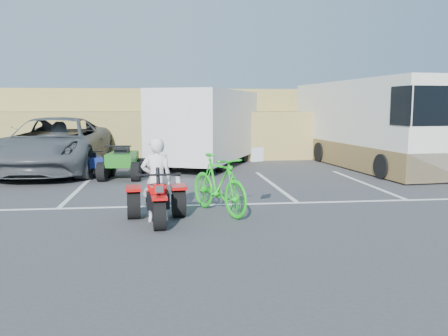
{
  "coord_description": "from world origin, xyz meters",
  "views": [
    {
      "loc": [
        -0.28,
        -8.15,
        2.23
      ],
      "look_at": [
        0.83,
        1.24,
        1.0
      ],
      "focal_mm": 38.0,
      "sensor_mm": 36.0,
      "label": 1
    }
  ],
  "objects": [
    {
      "name": "ground",
      "position": [
        0.0,
        0.0,
        0.0
      ],
      "size": [
        100.0,
        100.0,
        0.0
      ],
      "primitive_type": "plane",
      "color": "#3C3C3F",
      "rests_on": "ground"
    },
    {
      "name": "parking_stripes",
      "position": [
        0.87,
        4.07,
        0.0
      ],
      "size": [
        28.0,
        5.16,
        0.01
      ],
      "color": "white",
      "rests_on": "ground"
    },
    {
      "name": "grass_embankment",
      "position": [
        0.0,
        15.48,
        1.42
      ],
      "size": [
        40.0,
        8.5,
        3.1
      ],
      "color": "olive",
      "rests_on": "ground"
    },
    {
      "name": "red_trike_atv",
      "position": [
        -0.5,
        0.86,
        0.0
      ],
      "size": [
        1.31,
        1.68,
        1.03
      ],
      "primitive_type": null,
      "rotation": [
        0.0,
        0.0,
        0.08
      ],
      "color": "#B90B0A",
      "rests_on": "ground"
    },
    {
      "name": "rider",
      "position": [
        -0.51,
        1.01,
        0.82
      ],
      "size": [
        0.63,
        0.44,
        1.64
      ],
      "primitive_type": "imported",
      "rotation": [
        0.0,
        0.0,
        3.22
      ],
      "color": "white",
      "rests_on": "ground"
    },
    {
      "name": "green_dirt_bike",
      "position": [
        0.75,
        1.56,
        0.62
      ],
      "size": [
        1.42,
        2.12,
        1.24
      ],
      "primitive_type": "imported",
      "rotation": [
        0.0,
        0.0,
        0.45
      ],
      "color": "#14BF19",
      "rests_on": "ground"
    },
    {
      "name": "grey_pickup",
      "position": [
        -4.11,
        8.57,
        0.93
      ],
      "size": [
        3.33,
        6.79,
        1.86
      ],
      "primitive_type": "imported",
      "rotation": [
        0.0,
        0.0,
        -0.04
      ],
      "color": "#4C5054",
      "rests_on": "ground"
    },
    {
      "name": "cargo_trailer",
      "position": [
        1.2,
        9.6,
        1.52
      ],
      "size": [
        4.63,
        6.49,
        2.81
      ],
      "rotation": [
        0.0,
        0.0,
        -0.41
      ],
      "color": "silver",
      "rests_on": "ground"
    },
    {
      "name": "rv_motorhome",
      "position": [
        7.06,
        8.76,
        1.35
      ],
      "size": [
        3.01,
        8.83,
        3.11
      ],
      "rotation": [
        0.0,
        0.0,
        0.09
      ],
      "color": "silver",
      "rests_on": "ground"
    },
    {
      "name": "quad_atv_blue",
      "position": [
        -2.75,
        7.16,
        0.0
      ],
      "size": [
        1.38,
        1.59,
        0.88
      ],
      "primitive_type": null,
      "rotation": [
        0.0,
        0.0,
        0.32
      ],
      "color": "navy",
      "rests_on": "ground"
    },
    {
      "name": "quad_atv_green",
      "position": [
        -1.69,
        6.68,
        0.0
      ],
      "size": [
        1.42,
        1.8,
        1.1
      ],
      "primitive_type": null,
      "rotation": [
        0.0,
        0.0,
        -0.1
      ],
      "color": "#196216",
      "rests_on": "ground"
    }
  ]
}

